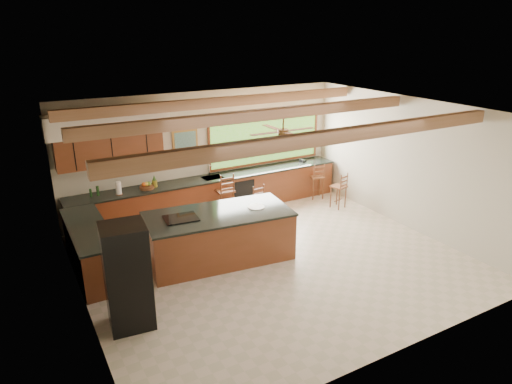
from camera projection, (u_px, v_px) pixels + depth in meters
ground at (273, 260)px, 9.23m from camera, size 7.20×7.20×0.00m
room_shell at (250, 147)px, 8.93m from camera, size 7.27×6.54×3.02m
counter_run at (188, 206)px, 10.76m from camera, size 7.12×3.10×1.22m
island at (219, 236)px, 9.13m from camera, size 2.99×1.65×1.02m
refrigerator at (127, 276)px, 6.96m from camera, size 0.73×0.71×1.70m
bar_stool_a at (226, 192)px, 11.00m from camera, size 0.43×0.43×1.16m
bar_stool_b at (256, 201)px, 10.70m from camera, size 0.38×0.38×1.00m
bar_stool_c at (340, 187)px, 11.66m from camera, size 0.42×0.42×0.95m
bar_stool_d at (318, 178)px, 12.31m from camera, size 0.45×0.45×1.00m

